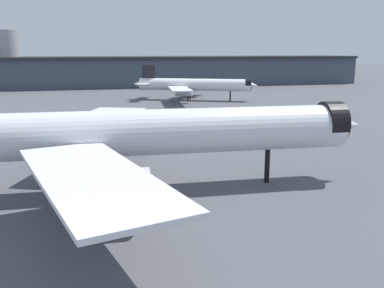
% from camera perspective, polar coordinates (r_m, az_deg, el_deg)
% --- Properties ---
extents(ground, '(900.00, 900.00, 0.00)m').
position_cam_1_polar(ground, '(59.82, -10.82, -6.49)').
color(ground, '#4C4F54').
extents(airliner_near_gate, '(69.12, 63.38, 18.36)m').
position_cam_1_polar(airliner_near_gate, '(58.26, -8.55, 1.32)').
color(airliner_near_gate, silver).
rests_on(airliner_near_gate, ground).
extents(airliner_far_taxiway, '(47.48, 42.42, 13.47)m').
position_cam_1_polar(airliner_far_taxiway, '(164.82, 0.23, 8.00)').
color(airliner_far_taxiway, white).
rests_on(airliner_far_taxiway, ground).
extents(terminal_building, '(234.94, 45.10, 28.78)m').
position_cam_1_polar(terminal_building, '(233.61, -6.17, 9.85)').
color(terminal_building, '#3D4756').
rests_on(terminal_building, ground).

